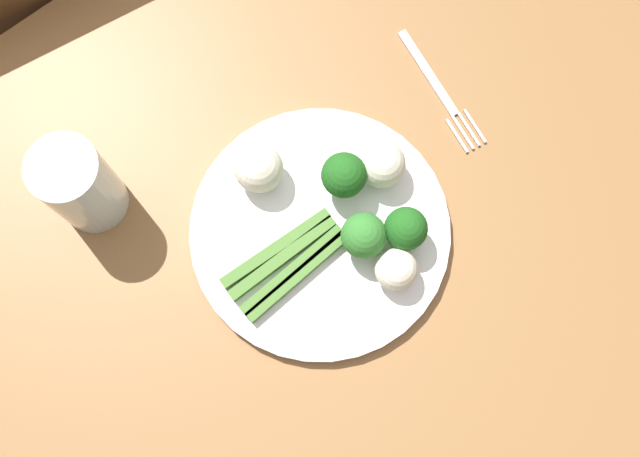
# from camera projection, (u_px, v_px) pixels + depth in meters

# --- Properties ---
(ground_plane) EXTENTS (6.00, 6.00, 0.02)m
(ground_plane) POSITION_uv_depth(u_px,v_px,m) (344.00, 313.00, 1.56)
(ground_plane) COLOR gray
(dining_table) EXTENTS (1.37, 0.88, 0.75)m
(dining_table) POSITION_uv_depth(u_px,v_px,m) (361.00, 239.00, 0.92)
(dining_table) COLOR olive
(dining_table) RESTS_ON ground_plane
(chair) EXTENTS (0.46, 0.46, 0.87)m
(chair) POSITION_uv_depth(u_px,v_px,m) (21.00, 54.00, 1.15)
(chair) COLOR brown
(chair) RESTS_ON ground_plane
(plate) EXTENTS (0.28, 0.28, 0.01)m
(plate) POSITION_uv_depth(u_px,v_px,m) (320.00, 231.00, 0.81)
(plate) COLOR white
(plate) RESTS_ON dining_table
(asparagus_bundle) EXTENTS (0.14, 0.06, 0.01)m
(asparagus_bundle) POSITION_uv_depth(u_px,v_px,m) (287.00, 263.00, 0.79)
(asparagus_bundle) COLOR #47752D
(asparagus_bundle) RESTS_ON plate
(broccoli_outer_edge) EXTENTS (0.05, 0.05, 0.06)m
(broccoli_outer_edge) POSITION_uv_depth(u_px,v_px,m) (406.00, 229.00, 0.77)
(broccoli_outer_edge) COLOR #4C7F2B
(broccoli_outer_edge) RESTS_ON plate
(broccoli_front_left) EXTENTS (0.05, 0.05, 0.06)m
(broccoli_front_left) POSITION_uv_depth(u_px,v_px,m) (364.00, 236.00, 0.76)
(broccoli_front_left) COLOR #609E3D
(broccoli_front_left) RESTS_ON plate
(broccoli_back) EXTENTS (0.05, 0.05, 0.06)m
(broccoli_back) POSITION_uv_depth(u_px,v_px,m) (342.00, 177.00, 0.78)
(broccoli_back) COLOR #4C7F2B
(broccoli_back) RESTS_ON plate
(cauliflower_near_center) EXTENTS (0.05, 0.05, 0.05)m
(cauliflower_near_center) POSITION_uv_depth(u_px,v_px,m) (382.00, 165.00, 0.79)
(cauliflower_near_center) COLOR silver
(cauliflower_near_center) RESTS_ON plate
(cauliflower_right) EXTENTS (0.04, 0.04, 0.04)m
(cauliflower_right) POSITION_uv_depth(u_px,v_px,m) (396.00, 270.00, 0.77)
(cauliflower_right) COLOR white
(cauliflower_right) RESTS_ON plate
(cauliflower_near_fork) EXTENTS (0.05, 0.05, 0.05)m
(cauliflower_near_fork) POSITION_uv_depth(u_px,v_px,m) (259.00, 168.00, 0.79)
(cauliflower_near_fork) COLOR white
(cauliflower_near_fork) RESTS_ON plate
(fork) EXTENTS (0.05, 0.17, 0.00)m
(fork) POSITION_uv_depth(u_px,v_px,m) (440.00, 91.00, 0.85)
(fork) COLOR silver
(fork) RESTS_ON dining_table
(water_glass) EXTENTS (0.07, 0.07, 0.12)m
(water_glass) POSITION_uv_depth(u_px,v_px,m) (80.00, 185.00, 0.77)
(water_glass) COLOR silver
(water_glass) RESTS_ON dining_table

